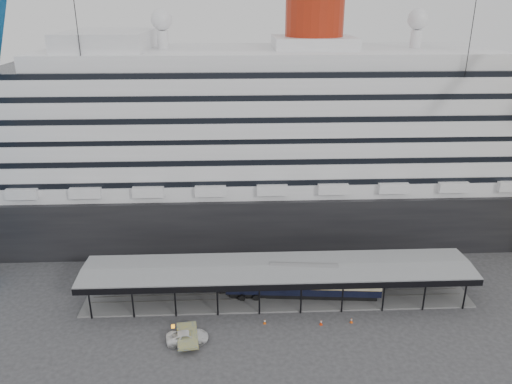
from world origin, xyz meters
TOP-DOWN VIEW (x-y plane):
  - ground at (0.00, 0.00)m, footprint 200.00×200.00m
  - cruise_ship at (0.05, 32.00)m, footprint 130.00×30.00m
  - platform_canopy at (0.00, 5.00)m, footprint 56.00×9.18m
  - port_truck at (-12.39, -4.72)m, footprint 5.61×3.14m
  - pullman_carriage at (3.69, 5.00)m, footprint 22.59×4.80m
  - traffic_cone_left at (-2.28, -1.35)m, footprint 0.38×0.38m
  - traffic_cone_mid at (5.30, -1.90)m, footprint 0.49×0.49m
  - traffic_cone_right at (9.50, -1.63)m, footprint 0.51×0.51m

SIDE VIEW (x-z plane):
  - ground at x=0.00m, z-range 0.00..0.00m
  - traffic_cone_left at x=-2.28m, z-range 0.00..0.72m
  - traffic_cone_right at x=9.50m, z-range 0.00..0.74m
  - traffic_cone_mid at x=5.30m, z-range 0.00..0.80m
  - port_truck at x=-12.39m, z-range 0.00..1.48m
  - platform_canopy at x=0.00m, z-range -0.29..5.01m
  - pullman_carriage at x=3.69m, z-range -8.34..13.68m
  - cruise_ship at x=0.05m, z-range -3.60..40.30m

